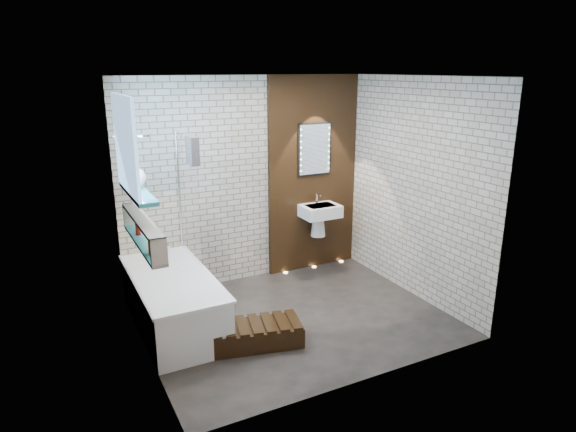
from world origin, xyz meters
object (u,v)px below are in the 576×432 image
led_mirror (315,149)px  walnut_step (255,335)px  washbasin (320,215)px  bath_screen (189,198)px  bathtub (173,301)px

led_mirror → walnut_step: bearing=-135.3°
washbasin → walnut_step: bearing=-138.4°
led_mirror → walnut_step: led_mirror is taller
bath_screen → washbasin: bath_screen is taller
bathtub → washbasin: (2.17, 0.62, 0.50)m
bathtub → washbasin: size_ratio=3.00×
walnut_step → washbasin: bearing=41.6°
bathtub → led_mirror: size_ratio=2.49×
bathtub → walnut_step: size_ratio=1.88×
washbasin → bathtub: bearing=-164.0°
bath_screen → washbasin: (1.82, 0.18, -0.49)m
led_mirror → walnut_step: (-1.55, -1.53, -1.55)m
bath_screen → walnut_step: size_ratio=1.52×
walnut_step → bathtub: bearing=129.8°
washbasin → led_mirror: 0.88m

